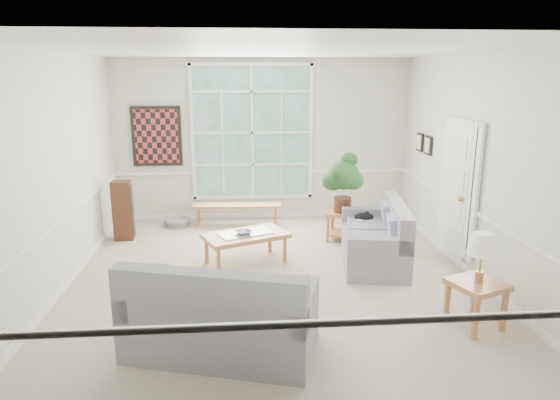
{
  "coord_description": "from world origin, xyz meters",
  "views": [
    {
      "loc": [
        -0.43,
        -6.34,
        2.72
      ],
      "look_at": [
        0.1,
        0.2,
        1.05
      ],
      "focal_mm": 32.0,
      "sensor_mm": 36.0,
      "label": 1
    }
  ],
  "objects_px": {
    "coffee_table": "(246,248)",
    "loveseat_right": "(374,233)",
    "loveseat_front": "(221,305)",
    "end_table": "(342,226)",
    "side_table": "(475,304)"
  },
  "relations": [
    {
      "from": "coffee_table",
      "to": "side_table",
      "type": "xyz_separation_m",
      "value": [
        2.49,
        -2.14,
        0.04
      ]
    },
    {
      "from": "loveseat_front",
      "to": "side_table",
      "type": "relative_size",
      "value": 3.47
    },
    {
      "from": "coffee_table",
      "to": "side_table",
      "type": "relative_size",
      "value": 2.26
    },
    {
      "from": "coffee_table",
      "to": "loveseat_right",
      "type": "bearing_deg",
      "value": -27.62
    },
    {
      "from": "loveseat_front",
      "to": "end_table",
      "type": "relative_size",
      "value": 3.75
    },
    {
      "from": "loveseat_right",
      "to": "loveseat_front",
      "type": "relative_size",
      "value": 0.91
    },
    {
      "from": "loveseat_right",
      "to": "loveseat_front",
      "type": "distance_m",
      "value": 3.11
    },
    {
      "from": "loveseat_front",
      "to": "side_table",
      "type": "xyz_separation_m",
      "value": [
        2.76,
        0.27,
        -0.23
      ]
    },
    {
      "from": "loveseat_right",
      "to": "side_table",
      "type": "xyz_separation_m",
      "value": [
        0.61,
        -1.98,
        -0.19
      ]
    },
    {
      "from": "side_table",
      "to": "loveseat_front",
      "type": "bearing_deg",
      "value": -174.47
    },
    {
      "from": "coffee_table",
      "to": "end_table",
      "type": "relative_size",
      "value": 2.44
    },
    {
      "from": "loveseat_right",
      "to": "loveseat_front",
      "type": "height_order",
      "value": "loveseat_front"
    },
    {
      "from": "coffee_table",
      "to": "loveseat_front",
      "type": "bearing_deg",
      "value": -119.3
    },
    {
      "from": "end_table",
      "to": "side_table",
      "type": "xyz_separation_m",
      "value": [
        0.87,
        -3.05,
        0.02
      ]
    },
    {
      "from": "end_table",
      "to": "coffee_table",
      "type": "bearing_deg",
      "value": -150.41
    }
  ]
}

